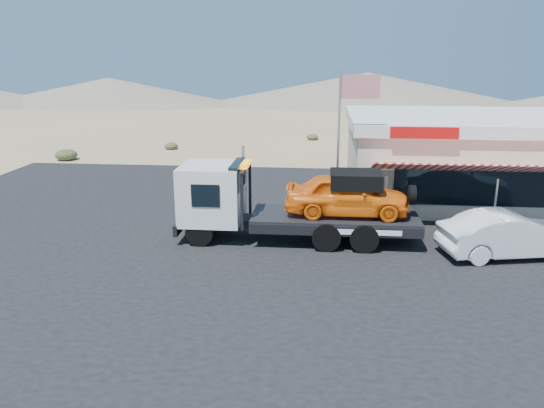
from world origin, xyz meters
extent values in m
plane|color=#9E8059|center=(0.00, 0.00, 0.00)|extent=(120.00, 120.00, 0.00)
cube|color=black|center=(2.00, 3.00, 0.01)|extent=(32.00, 24.00, 0.02)
cylinder|color=black|center=(-0.19, 1.28, 0.52)|extent=(1.00, 0.30, 1.00)
cylinder|color=black|center=(-0.19, 3.27, 0.52)|extent=(1.00, 0.30, 1.00)
cylinder|color=black|center=(4.30, 1.28, 0.52)|extent=(1.00, 0.55, 1.00)
cylinder|color=black|center=(4.30, 3.27, 0.52)|extent=(1.00, 0.55, 1.00)
cylinder|color=black|center=(5.59, 1.28, 0.52)|extent=(1.00, 0.55, 1.00)
cylinder|color=black|center=(5.59, 3.27, 0.52)|extent=(1.00, 0.55, 1.00)
cube|color=black|center=(3.50, 2.27, 0.67)|extent=(8.17, 1.00, 0.30)
cube|color=silver|center=(0.11, 2.27, 1.71)|extent=(2.19, 2.34, 2.09)
cube|color=black|center=(1.06, 2.27, 2.41)|extent=(0.35, 1.99, 0.90)
cube|color=black|center=(1.36, 2.27, 1.66)|extent=(0.10, 2.19, 1.99)
cube|color=orange|center=(1.36, 2.27, 2.81)|extent=(0.25, 1.20, 0.15)
cube|color=black|center=(4.59, 2.27, 0.94)|extent=(5.98, 2.29, 0.15)
imported|color=orange|center=(4.99, 2.27, 1.76)|extent=(4.39, 1.77, 1.50)
cube|color=black|center=(5.29, 2.27, 2.33)|extent=(1.79, 1.50, 0.55)
imported|color=silver|center=(10.41, 1.25, 0.78)|extent=(4.84, 2.54, 1.52)
cube|color=#C2B492|center=(10.50, 9.00, 1.72)|extent=(10.00, 8.00, 3.40)
cube|color=white|center=(10.50, 9.00, 3.67)|extent=(10.40, 8.40, 0.50)
cube|color=red|center=(8.00, 4.74, 3.67)|extent=(2.60, 0.12, 0.45)
cube|color=black|center=(10.50, 4.98, 1.52)|extent=(7.00, 0.06, 1.60)
cube|color=red|center=(10.50, 4.10, 2.47)|extent=(9.00, 1.73, 0.61)
cylinder|color=#99999E|center=(6.50, 3.30, 1.12)|extent=(0.08, 0.08, 2.20)
cylinder|color=#99999E|center=(10.50, 3.30, 1.12)|extent=(0.08, 0.08, 2.20)
cylinder|color=#99999E|center=(4.70, 4.50, 3.02)|extent=(0.10, 0.10, 6.00)
cube|color=#B20C14|center=(5.45, 4.50, 5.42)|extent=(1.50, 0.02, 0.90)
ellipsoid|color=#334022|center=(-12.38, 16.16, 0.37)|extent=(1.39, 1.39, 0.75)
ellipsoid|color=#334022|center=(-6.74, 20.73, 0.26)|extent=(0.96, 0.96, 0.52)
ellipsoid|color=#334022|center=(3.31, 25.97, 0.25)|extent=(0.93, 0.93, 0.50)
cone|color=#726B59|center=(-25.00, 55.00, 1.75)|extent=(36.00, 36.00, 3.50)
cone|color=#726B59|center=(10.00, 58.00, 2.10)|extent=(44.00, 44.00, 4.20)
camera|label=1|loc=(4.05, -16.22, 6.63)|focal=35.00mm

